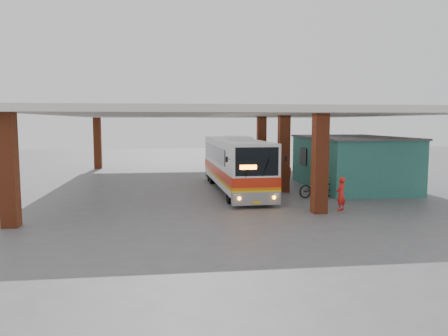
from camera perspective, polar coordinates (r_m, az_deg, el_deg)
name	(u,v)px	position (r m, az deg, el deg)	size (l,w,h in m)	color
ground	(240,202)	(21.85, 2.14, -4.46)	(90.00, 90.00, 0.00)	#515154
brick_columns	(250,152)	(26.72, 3.42, 2.16)	(20.10, 21.60, 4.35)	brown
canopy_roof	(232,114)	(27.99, 1.00, 7.11)	(21.00, 23.00, 0.30)	silver
shop_building	(351,162)	(27.60, 16.28, 0.77)	(5.20, 8.20, 3.11)	#296860
coach_bus	(236,164)	(25.13, 1.51, 0.56)	(2.60, 11.01, 3.19)	silver
motorcycle	(317,187)	(23.57, 12.02, -2.47)	(0.73, 2.09, 1.10)	black
pedestrian	(341,194)	(20.35, 15.02, -3.28)	(0.55, 0.36, 1.52)	red
red_chair	(288,173)	(31.17, 8.34, -0.68)	(0.53, 0.53, 0.79)	#B11312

